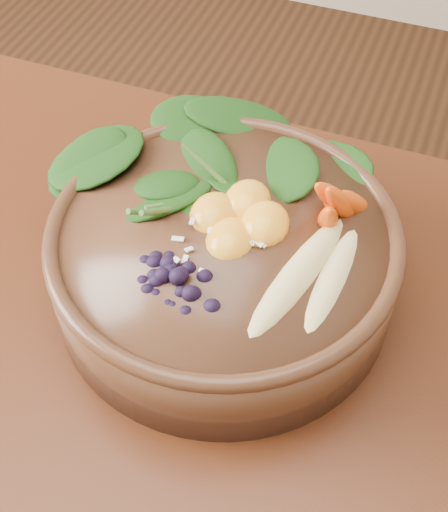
{
  "coord_description": "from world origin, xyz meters",
  "views": [
    {
      "loc": [
        0.42,
        -0.23,
        1.31
      ],
      "look_at": [
        0.26,
        0.18,
        0.8
      ],
      "focal_mm": 50.0,
      "sensor_mm": 36.0,
      "label": 1
    }
  ],
  "objects_px": {
    "kale_heap": "(223,149)",
    "stoneware_bowl": "(224,263)",
    "blueberry_pile": "(179,264)",
    "banana_halves": "(317,265)",
    "carrot_cluster": "(335,168)",
    "mandarin_cluster": "(239,206)"
  },
  "relations": [
    {
      "from": "carrot_cluster",
      "to": "banana_halves",
      "type": "xyz_separation_m",
      "value": [
        0.01,
        -0.09,
        -0.03
      ]
    },
    {
      "from": "stoneware_bowl",
      "to": "kale_heap",
      "type": "bearing_deg",
      "value": 111.26
    },
    {
      "from": "stoneware_bowl",
      "to": "blueberry_pile",
      "type": "distance_m",
      "value": 0.09
    },
    {
      "from": "banana_halves",
      "to": "mandarin_cluster",
      "type": "relative_size",
      "value": 1.71
    },
    {
      "from": "carrot_cluster",
      "to": "stoneware_bowl",
      "type": "bearing_deg",
      "value": -123.69
    },
    {
      "from": "kale_heap",
      "to": "carrot_cluster",
      "type": "bearing_deg",
      "value": -5.1
    },
    {
      "from": "stoneware_bowl",
      "to": "blueberry_pile",
      "type": "bearing_deg",
      "value": -102.75
    },
    {
      "from": "kale_heap",
      "to": "banana_halves",
      "type": "relative_size",
      "value": 1.21
    },
    {
      "from": "kale_heap",
      "to": "stoneware_bowl",
      "type": "bearing_deg",
      "value": -68.74
    },
    {
      "from": "stoneware_bowl",
      "to": "banana_halves",
      "type": "xyz_separation_m",
      "value": [
        0.09,
        -0.02,
        0.06
      ]
    },
    {
      "from": "banana_halves",
      "to": "kale_heap",
      "type": "bearing_deg",
      "value": 156.45
    },
    {
      "from": "banana_halves",
      "to": "blueberry_pile",
      "type": "relative_size",
      "value": 1.17
    },
    {
      "from": "stoneware_bowl",
      "to": "banana_halves",
      "type": "bearing_deg",
      "value": -12.87
    },
    {
      "from": "kale_heap",
      "to": "mandarin_cluster",
      "type": "xyz_separation_m",
      "value": [
        0.04,
        -0.06,
        -0.01
      ]
    },
    {
      "from": "mandarin_cluster",
      "to": "carrot_cluster",
      "type": "bearing_deg",
      "value": 34.58
    },
    {
      "from": "banana_halves",
      "to": "mandarin_cluster",
      "type": "xyz_separation_m",
      "value": [
        -0.08,
        0.04,
        0.0
      ]
    },
    {
      "from": "mandarin_cluster",
      "to": "banana_halves",
      "type": "bearing_deg",
      "value": -25.36
    },
    {
      "from": "kale_heap",
      "to": "mandarin_cluster",
      "type": "relative_size",
      "value": 2.07
    },
    {
      "from": "carrot_cluster",
      "to": "mandarin_cluster",
      "type": "distance_m",
      "value": 0.09
    },
    {
      "from": "kale_heap",
      "to": "carrot_cluster",
      "type": "relative_size",
      "value": 2.38
    },
    {
      "from": "blueberry_pile",
      "to": "carrot_cluster",
      "type": "bearing_deg",
      "value": 54.84
    },
    {
      "from": "kale_heap",
      "to": "blueberry_pile",
      "type": "distance_m",
      "value": 0.14
    }
  ]
}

